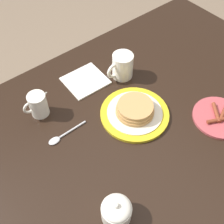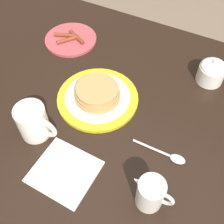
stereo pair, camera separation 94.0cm
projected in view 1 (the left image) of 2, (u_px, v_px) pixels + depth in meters
name	position (u px, v px, depth m)	size (l,w,h in m)	color
ground_plane	(126.00, 193.00, 1.61)	(8.00, 8.00, 0.00)	#7A6651
dining_table	(133.00, 131.00, 1.12)	(1.49, 0.91, 0.74)	black
pancake_plate	(135.00, 112.00, 1.01)	(0.25, 0.25, 0.06)	gold
side_plate_bacon	(219.00, 117.00, 1.02)	(0.19, 0.19, 0.02)	#B2474C
coffee_mug	(122.00, 66.00, 1.12)	(0.12, 0.08, 0.10)	silver
creamer_pitcher	(38.00, 104.00, 1.00)	(0.11, 0.06, 0.10)	silver
sugar_bowl	(116.00, 211.00, 0.77)	(0.09, 0.09, 0.09)	silver
napkin	(85.00, 81.00, 1.14)	(0.16, 0.15, 0.01)	silver
spoon	(61.00, 137.00, 0.97)	(0.15, 0.03, 0.01)	silver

